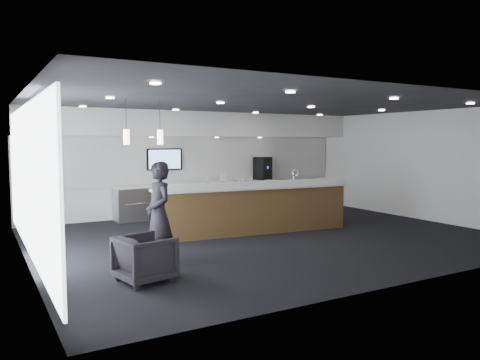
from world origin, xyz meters
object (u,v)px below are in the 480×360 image
coffee_machine (263,168)px  armchair (145,259)px  service_counter (253,209)px  lounge_guest (159,214)px

coffee_machine → armchair: size_ratio=0.90×
service_counter → lounge_guest: lounge_guest is taller
service_counter → armchair: (-3.47, -2.51, -0.21)m
armchair → lounge_guest: (0.53, 0.84, 0.55)m
coffee_machine → lounge_guest: bearing=-150.6°
coffee_machine → armchair: (-5.71, -5.64, -0.95)m
service_counter → coffee_machine: (2.24, 3.13, 0.73)m
service_counter → coffee_machine: coffee_machine is taller
coffee_machine → armchair: 8.08m
service_counter → armchair: size_ratio=6.06×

